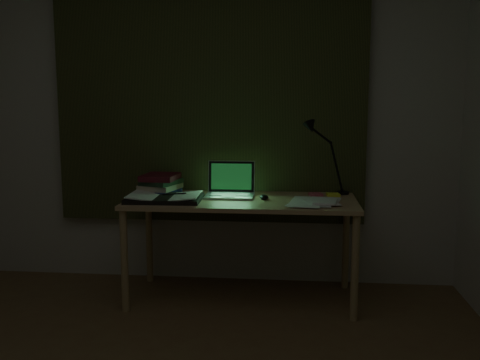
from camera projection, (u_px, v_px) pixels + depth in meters
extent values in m
cube|color=beige|center=(210.00, 109.00, 3.82)|extent=(3.50, 0.00, 2.50)
cube|color=#2D341A|center=(209.00, 81.00, 3.75)|extent=(2.20, 0.06, 2.00)
ellipsoid|color=black|center=(264.00, 197.00, 3.45)|extent=(0.06, 0.09, 0.03)
cube|color=#F5FF35|center=(333.00, 195.00, 3.59)|extent=(0.09, 0.09, 0.02)
cube|color=#E05769|center=(316.00, 194.00, 3.60)|extent=(0.10, 0.10, 0.02)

